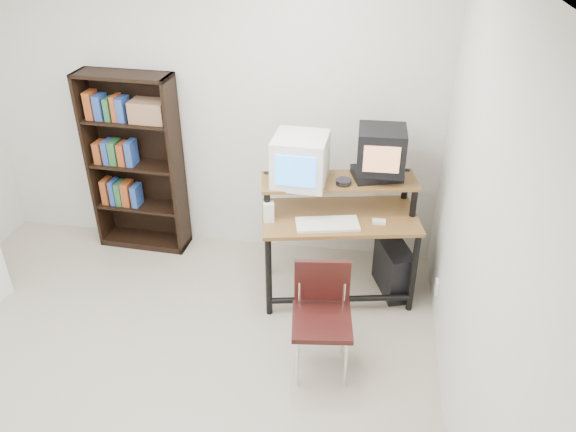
# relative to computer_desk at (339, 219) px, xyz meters

# --- Properties ---
(floor) EXTENTS (4.00, 4.00, 0.01)m
(floor) POSITION_rel_computer_desk_xyz_m (-1.21, -1.39, -0.69)
(floor) COLOR #B3AB94
(floor) RESTS_ON ground
(back_wall) EXTENTS (4.00, 0.01, 2.60)m
(back_wall) POSITION_rel_computer_desk_xyz_m (-1.21, 0.61, 0.61)
(back_wall) COLOR silver
(back_wall) RESTS_ON floor
(right_wall) EXTENTS (0.01, 4.00, 2.60)m
(right_wall) POSITION_rel_computer_desk_xyz_m (0.79, -1.39, 0.61)
(right_wall) COLOR silver
(right_wall) RESTS_ON floor
(computer_desk) EXTENTS (1.29, 0.83, 0.98)m
(computer_desk) POSITION_rel_computer_desk_xyz_m (0.00, 0.00, 0.00)
(computer_desk) COLOR brown
(computer_desk) RESTS_ON floor
(crt_monitor) EXTENTS (0.41, 0.42, 0.38)m
(crt_monitor) POSITION_rel_computer_desk_xyz_m (-0.31, 0.03, 0.47)
(crt_monitor) COLOR white
(crt_monitor) RESTS_ON computer_desk
(vcr) EXTENTS (0.42, 0.35, 0.08)m
(vcr) POSITION_rel_computer_desk_xyz_m (0.26, 0.18, 0.32)
(vcr) COLOR black
(vcr) RESTS_ON computer_desk
(crt_tv) EXTENTS (0.36, 0.36, 0.33)m
(crt_tv) POSITION_rel_computer_desk_xyz_m (0.28, 0.18, 0.53)
(crt_tv) COLOR black
(crt_tv) RESTS_ON vcr
(cd_spindle) EXTENTS (0.14, 0.14, 0.05)m
(cd_spindle) POSITION_rel_computer_desk_xyz_m (0.02, 0.03, 0.31)
(cd_spindle) COLOR #26262B
(cd_spindle) RESTS_ON computer_desk
(keyboard) EXTENTS (0.50, 0.31, 0.03)m
(keyboard) POSITION_rel_computer_desk_xyz_m (-0.07, -0.18, 0.05)
(keyboard) COLOR white
(keyboard) RESTS_ON computer_desk
(mousepad) EXTENTS (0.27, 0.24, 0.01)m
(mousepad) POSITION_rel_computer_desk_xyz_m (0.32, -0.08, 0.04)
(mousepad) COLOR black
(mousepad) RESTS_ON computer_desk
(mouse) EXTENTS (0.10, 0.06, 0.03)m
(mouse) POSITION_rel_computer_desk_xyz_m (0.31, -0.09, 0.05)
(mouse) COLOR white
(mouse) RESTS_ON mousepad
(desk_speaker) EXTENTS (0.10, 0.09, 0.17)m
(desk_speaker) POSITION_rel_computer_desk_xyz_m (-0.52, -0.18, 0.12)
(desk_speaker) COLOR white
(desk_speaker) RESTS_ON computer_desk
(pc_tower) EXTENTS (0.34, 0.49, 0.42)m
(pc_tower) POSITION_rel_computer_desk_xyz_m (0.46, 0.08, -0.48)
(pc_tower) COLOR black
(pc_tower) RESTS_ON floor
(school_chair) EXTENTS (0.44, 0.44, 0.79)m
(school_chair) POSITION_rel_computer_desk_xyz_m (-0.04, -0.85, -0.20)
(school_chair) COLOR black
(school_chair) RESTS_ON floor
(bookshelf) EXTENTS (0.83, 0.31, 1.63)m
(bookshelf) POSITION_rel_computer_desk_xyz_m (-1.84, 0.46, 0.15)
(bookshelf) COLOR black
(bookshelf) RESTS_ON floor
(wall_outlet) EXTENTS (0.02, 0.08, 0.12)m
(wall_outlet) POSITION_rel_computer_desk_xyz_m (0.78, -0.24, -0.39)
(wall_outlet) COLOR beige
(wall_outlet) RESTS_ON right_wall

